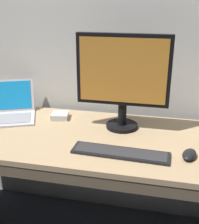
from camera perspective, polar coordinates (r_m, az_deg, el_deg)
name	(u,v)px	position (r m, az deg, el deg)	size (l,w,h in m)	color
desk	(87,169)	(1.72, -2.34, -10.91)	(1.86, 0.69, 0.77)	tan
laptop_silver	(8,109)	(1.94, -17.18, 0.55)	(0.41, 0.42, 0.20)	silver
external_monitor	(123,77)	(1.60, 4.55, 6.74)	(0.50, 0.18, 0.53)	black
wired_keyboard	(120,153)	(1.43, 4.06, -7.85)	(0.47, 0.13, 0.01)	black
computer_mouse	(189,154)	(1.46, 16.97, -7.86)	(0.06, 0.11, 0.03)	black
external_drive_box	(60,116)	(1.84, -7.65, -0.71)	(0.10, 0.10, 0.03)	silver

